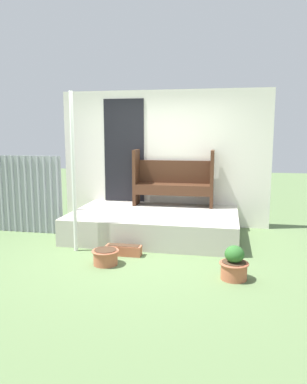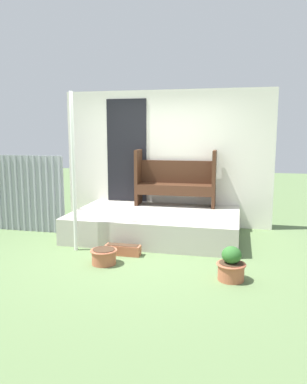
% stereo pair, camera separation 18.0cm
% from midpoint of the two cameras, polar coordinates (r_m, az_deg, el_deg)
% --- Properties ---
extents(ground_plane, '(24.00, 24.00, 0.00)m').
position_cam_midpoint_polar(ground_plane, '(5.80, -3.38, -9.09)').
color(ground_plane, '#5B7547').
extents(porch_slab, '(2.85, 1.80, 0.43)m').
position_cam_midpoint_polar(porch_slab, '(6.56, -0.65, -4.93)').
color(porch_slab, '#B7B2A5').
rests_on(porch_slab, ground_plane).
extents(house_wall, '(4.05, 0.08, 2.60)m').
position_cam_midpoint_polar(house_wall, '(7.30, 0.54, 5.18)').
color(house_wall, white).
rests_on(house_wall, ground_plane).
extents(support_post, '(0.06, 0.06, 2.40)m').
position_cam_midpoint_polar(support_post, '(5.74, -12.99, 2.78)').
color(support_post, white).
rests_on(support_post, ground_plane).
extents(bench, '(1.50, 0.42, 1.05)m').
position_cam_midpoint_polar(bench, '(7.04, 2.34, 2.01)').
color(bench, '#422616').
rests_on(bench, porch_slab).
extents(flower_pot_left, '(0.38, 0.38, 0.21)m').
position_cam_midpoint_polar(flower_pot_left, '(5.28, -8.31, -9.67)').
color(flower_pot_left, '#B26042').
rests_on(flower_pot_left, ground_plane).
extents(flower_pot_middle, '(0.37, 0.37, 0.43)m').
position_cam_midpoint_polar(flower_pot_middle, '(4.81, 11.11, -10.81)').
color(flower_pot_middle, '#B26042').
rests_on(flower_pot_middle, ground_plane).
extents(planter_box_rect, '(0.53, 0.16, 0.16)m').
position_cam_midpoint_polar(planter_box_rect, '(5.64, -5.48, -8.81)').
color(planter_box_rect, '#B26042').
rests_on(planter_box_rect, ground_plane).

